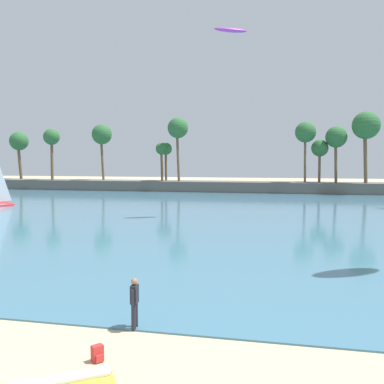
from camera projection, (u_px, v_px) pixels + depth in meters
sea at (259, 197)px, 62.78m from camera, size 220.00×101.20×0.06m
palm_headland at (286, 169)px, 71.93m from camera, size 108.20×6.46×13.52m
person_at_waterline at (135, 302)px, 13.74m from camera, size 0.22×0.55×1.67m
backpack_near_kite at (98, 354)px, 11.59m from camera, size 0.37×0.37×0.44m
kite_aloft_high_over_bay at (231, 30)px, 39.47m from camera, size 3.31×2.46×0.71m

